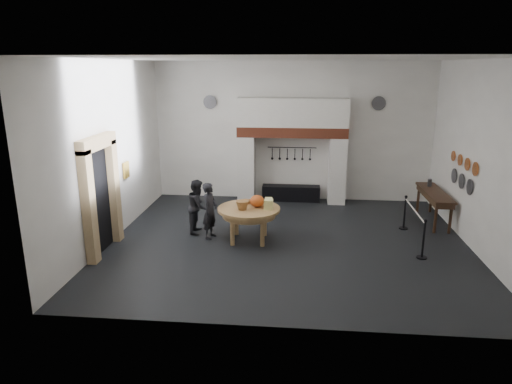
# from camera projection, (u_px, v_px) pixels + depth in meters

# --- Properties ---
(floor) EXTENTS (9.00, 8.00, 0.02)m
(floor) POSITION_uv_depth(u_px,v_px,m) (288.00, 241.00, 11.68)
(floor) COLOR black
(floor) RESTS_ON ground
(ceiling) EXTENTS (9.00, 8.00, 0.02)m
(ceiling) POSITION_uv_depth(u_px,v_px,m) (291.00, 59.00, 10.47)
(ceiling) COLOR silver
(ceiling) RESTS_ON wall_back
(wall_back) EXTENTS (9.00, 0.02, 4.50)m
(wall_back) POSITION_uv_depth(u_px,v_px,m) (292.00, 132.00, 14.91)
(wall_back) COLOR white
(wall_back) RESTS_ON floor
(wall_front) EXTENTS (9.00, 0.02, 4.50)m
(wall_front) POSITION_uv_depth(u_px,v_px,m) (283.00, 202.00, 7.24)
(wall_front) COLOR white
(wall_front) RESTS_ON floor
(wall_left) EXTENTS (0.02, 8.00, 4.50)m
(wall_left) POSITION_uv_depth(u_px,v_px,m) (111.00, 152.00, 11.49)
(wall_left) COLOR white
(wall_left) RESTS_ON floor
(wall_right) EXTENTS (0.02, 8.00, 4.50)m
(wall_right) POSITION_uv_depth(u_px,v_px,m) (482.00, 158.00, 10.66)
(wall_right) COLOR white
(wall_right) RESTS_ON floor
(chimney_pier_left) EXTENTS (0.55, 0.70, 2.15)m
(chimney_pier_left) POSITION_uv_depth(u_px,v_px,m) (247.00, 168.00, 15.02)
(chimney_pier_left) COLOR silver
(chimney_pier_left) RESTS_ON floor
(chimney_pier_right) EXTENTS (0.55, 0.70, 2.15)m
(chimney_pier_right) POSITION_uv_depth(u_px,v_px,m) (337.00, 170.00, 14.76)
(chimney_pier_right) COLOR silver
(chimney_pier_right) RESTS_ON floor
(hearth_brick_band) EXTENTS (3.50, 0.72, 0.32)m
(hearth_brick_band) POSITION_uv_depth(u_px,v_px,m) (292.00, 132.00, 14.56)
(hearth_brick_band) COLOR #9E442B
(hearth_brick_band) RESTS_ON chimney_pier_left
(chimney_hood) EXTENTS (3.50, 0.70, 0.90)m
(chimney_hood) POSITION_uv_depth(u_px,v_px,m) (293.00, 112.00, 14.40)
(chimney_hood) COLOR silver
(chimney_hood) RESTS_ON hearth_brick_band
(iron_range) EXTENTS (1.90, 0.45, 0.50)m
(iron_range) POSITION_uv_depth(u_px,v_px,m) (291.00, 193.00, 15.18)
(iron_range) COLOR black
(iron_range) RESTS_ON floor
(utensil_rail) EXTENTS (1.60, 0.02, 0.02)m
(utensil_rail) POSITION_uv_depth(u_px,v_px,m) (292.00, 148.00, 14.97)
(utensil_rail) COLOR black
(utensil_rail) RESTS_ON wall_back
(door_recess) EXTENTS (0.04, 1.10, 2.50)m
(door_recess) POSITION_uv_depth(u_px,v_px,m) (99.00, 201.00, 10.79)
(door_recess) COLOR black
(door_recess) RESTS_ON floor
(door_jamb_near) EXTENTS (0.22, 0.30, 2.60)m
(door_jamb_near) POSITION_uv_depth(u_px,v_px,m) (89.00, 208.00, 10.10)
(door_jamb_near) COLOR tan
(door_jamb_near) RESTS_ON floor
(door_jamb_far) EXTENTS (0.22, 0.30, 2.60)m
(door_jamb_far) POSITION_uv_depth(u_px,v_px,m) (114.00, 191.00, 11.44)
(door_jamb_far) COLOR tan
(door_jamb_far) RESTS_ON floor
(door_lintel) EXTENTS (0.22, 1.70, 0.30)m
(door_lintel) POSITION_uv_depth(u_px,v_px,m) (97.00, 143.00, 10.41)
(door_lintel) COLOR tan
(door_lintel) RESTS_ON door_jamb_near
(wall_plaque) EXTENTS (0.05, 0.34, 0.44)m
(wall_plaque) POSITION_uv_depth(u_px,v_px,m) (126.00, 170.00, 12.42)
(wall_plaque) COLOR gold
(wall_plaque) RESTS_ON wall_left
(work_table) EXTENTS (1.75, 1.75, 0.07)m
(work_table) POSITION_uv_depth(u_px,v_px,m) (249.00, 209.00, 11.54)
(work_table) COLOR tan
(work_table) RESTS_ON floor
(pumpkin) EXTENTS (0.36, 0.36, 0.31)m
(pumpkin) POSITION_uv_depth(u_px,v_px,m) (257.00, 201.00, 11.56)
(pumpkin) COLOR orange
(pumpkin) RESTS_ON work_table
(cheese_block_big) EXTENTS (0.22, 0.22, 0.24)m
(cheese_block_big) POSITION_uv_depth(u_px,v_px,m) (268.00, 204.00, 11.40)
(cheese_block_big) COLOR #DAD882
(cheese_block_big) RESTS_ON work_table
(cheese_block_small) EXTENTS (0.18, 0.18, 0.20)m
(cheese_block_small) POSITION_uv_depth(u_px,v_px,m) (269.00, 202.00, 11.70)
(cheese_block_small) COLOR #DFD685
(cheese_block_small) RESTS_ON work_table
(wicker_basket) EXTENTS (0.35, 0.35, 0.22)m
(wicker_basket) POSITION_uv_depth(u_px,v_px,m) (242.00, 205.00, 11.37)
(wicker_basket) COLOR #A7693D
(wicker_basket) RESTS_ON work_table
(bread_loaf) EXTENTS (0.31, 0.18, 0.13)m
(bread_loaf) POSITION_uv_depth(u_px,v_px,m) (247.00, 201.00, 11.86)
(bread_loaf) COLOR olive
(bread_loaf) RESTS_ON work_table
(visitor_near) EXTENTS (0.47, 0.61, 1.47)m
(visitor_near) POSITION_uv_depth(u_px,v_px,m) (210.00, 211.00, 11.74)
(visitor_near) COLOR black
(visitor_near) RESTS_ON floor
(visitor_far) EXTENTS (0.55, 0.71, 1.45)m
(visitor_far) POSITION_uv_depth(u_px,v_px,m) (198.00, 206.00, 12.17)
(visitor_far) COLOR black
(visitor_far) RESTS_ON floor
(side_table) EXTENTS (0.55, 2.20, 0.06)m
(side_table) POSITION_uv_depth(u_px,v_px,m) (435.00, 193.00, 12.92)
(side_table) COLOR #3A2415
(side_table) RESTS_ON floor
(pewter_jug) EXTENTS (0.12, 0.12, 0.22)m
(pewter_jug) POSITION_uv_depth(u_px,v_px,m) (430.00, 183.00, 13.46)
(pewter_jug) COLOR #4A4A4F
(pewter_jug) RESTS_ON side_table
(copper_pan_a) EXTENTS (0.03, 0.34, 0.34)m
(copper_pan_a) POSITION_uv_depth(u_px,v_px,m) (475.00, 169.00, 10.94)
(copper_pan_a) COLOR #C6662D
(copper_pan_a) RESTS_ON wall_right
(copper_pan_b) EXTENTS (0.03, 0.32, 0.32)m
(copper_pan_b) POSITION_uv_depth(u_px,v_px,m) (467.00, 164.00, 11.47)
(copper_pan_b) COLOR #C6662D
(copper_pan_b) RESTS_ON wall_right
(copper_pan_c) EXTENTS (0.03, 0.30, 0.30)m
(copper_pan_c) POSITION_uv_depth(u_px,v_px,m) (460.00, 160.00, 11.99)
(copper_pan_c) COLOR #C6662D
(copper_pan_c) RESTS_ON wall_right
(copper_pan_d) EXTENTS (0.03, 0.28, 0.28)m
(copper_pan_d) POSITION_uv_depth(u_px,v_px,m) (453.00, 156.00, 12.52)
(copper_pan_d) COLOR #C6662D
(copper_pan_d) RESTS_ON wall_right
(pewter_plate_left) EXTENTS (0.03, 0.40, 0.40)m
(pewter_plate_left) POSITION_uv_depth(u_px,v_px,m) (470.00, 187.00, 11.27)
(pewter_plate_left) COLOR #4C4C51
(pewter_plate_left) RESTS_ON wall_right
(pewter_plate_mid) EXTENTS (0.03, 0.40, 0.40)m
(pewter_plate_mid) POSITION_uv_depth(u_px,v_px,m) (462.00, 181.00, 11.84)
(pewter_plate_mid) COLOR #4C4C51
(pewter_plate_mid) RESTS_ON wall_right
(pewter_plate_right) EXTENTS (0.03, 0.40, 0.40)m
(pewter_plate_right) POSITION_uv_depth(u_px,v_px,m) (454.00, 176.00, 12.42)
(pewter_plate_right) COLOR #4C4C51
(pewter_plate_right) RESTS_ON wall_right
(pewter_plate_back_left) EXTENTS (0.44, 0.03, 0.44)m
(pewter_plate_back_left) POSITION_uv_depth(u_px,v_px,m) (210.00, 102.00, 14.87)
(pewter_plate_back_left) COLOR #4C4C51
(pewter_plate_back_left) RESTS_ON wall_back
(pewter_plate_back_right) EXTENTS (0.44, 0.03, 0.44)m
(pewter_plate_back_right) POSITION_uv_depth(u_px,v_px,m) (379.00, 103.00, 14.37)
(pewter_plate_back_right) COLOR #4C4C51
(pewter_plate_back_right) RESTS_ON wall_back
(barrier_post_near) EXTENTS (0.05, 0.05, 0.90)m
(barrier_post_near) POSITION_uv_depth(u_px,v_px,m) (424.00, 240.00, 10.55)
(barrier_post_near) COLOR black
(barrier_post_near) RESTS_ON floor
(barrier_post_far) EXTENTS (0.05, 0.05, 0.90)m
(barrier_post_far) POSITION_uv_depth(u_px,v_px,m) (405.00, 213.00, 12.46)
(barrier_post_far) COLOR black
(barrier_post_far) RESTS_ON floor
(barrier_rope) EXTENTS (0.04, 2.00, 0.04)m
(barrier_rope) POSITION_uv_depth(u_px,v_px,m) (415.00, 210.00, 11.40)
(barrier_rope) COLOR silver
(barrier_rope) RESTS_ON barrier_post_near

